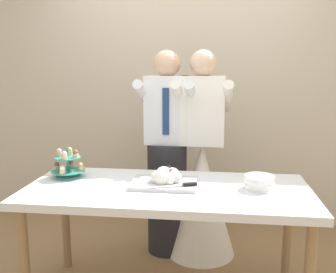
{
  "coord_description": "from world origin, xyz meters",
  "views": [
    {
      "loc": [
        0.29,
        -2.31,
        1.53
      ],
      "look_at": [
        -0.01,
        0.15,
        1.07
      ],
      "focal_mm": 40.82,
      "sensor_mm": 36.0,
      "label": 1
    }
  ],
  "objects": [
    {
      "name": "dessert_table",
      "position": [
        0.0,
        0.0,
        0.7
      ],
      "size": [
        1.8,
        0.8,
        0.78
      ],
      "color": "silver",
      "rests_on": "ground_plane"
    },
    {
      "name": "cupcake_stand",
      "position": [
        -0.71,
        0.14,
        0.86
      ],
      "size": [
        0.23,
        0.23,
        0.21
      ],
      "color": "teal",
      "rests_on": "dessert_table"
    },
    {
      "name": "person_bride",
      "position": [
        0.2,
        0.68,
        0.58
      ],
      "size": [
        0.56,
        0.56,
        1.66
      ],
      "color": "white",
      "rests_on": "ground_plane"
    },
    {
      "name": "rear_wall",
      "position": [
        0.0,
        1.44,
        1.45
      ],
      "size": [
        5.2,
        0.1,
        2.9
      ],
      "primitive_type": "cube",
      "color": "beige",
      "rests_on": "ground_plane"
    },
    {
      "name": "plate_stack",
      "position": [
        0.57,
        0.04,
        0.82
      ],
      "size": [
        0.19,
        0.19,
        0.09
      ],
      "color": "white",
      "rests_on": "dessert_table"
    },
    {
      "name": "main_cake_tray",
      "position": [
        -0.02,
        0.04,
        0.82
      ],
      "size": [
        0.43,
        0.32,
        0.12
      ],
      "color": "silver",
      "rests_on": "dessert_table"
    },
    {
      "name": "person_groom",
      "position": [
        -0.09,
        0.69,
        0.75
      ],
      "size": [
        0.47,
        0.5,
        1.66
      ],
      "color": "#232328",
      "rests_on": "ground_plane"
    }
  ]
}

